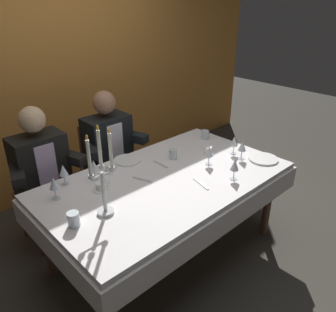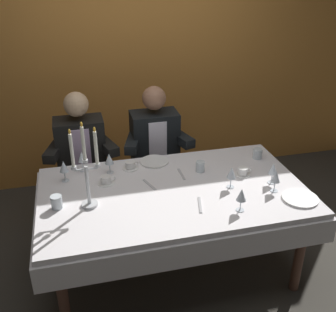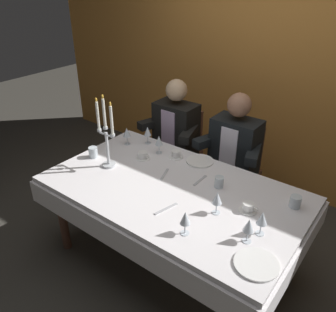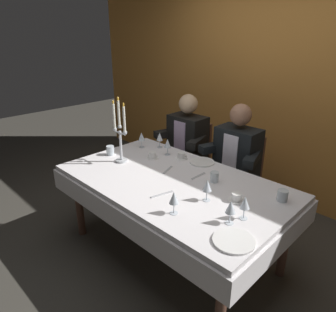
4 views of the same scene
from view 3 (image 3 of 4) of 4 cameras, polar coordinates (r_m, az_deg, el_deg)
name	(u,v)px [view 3 (image 3 of 4)]	position (r m, az deg, el deg)	size (l,w,h in m)	color
ground_plane	(172,260)	(3.04, 0.67, -16.82)	(12.00, 12.00, 0.00)	#3B3831
back_wall	(273,61)	(3.69, 16.94, 14.76)	(6.00, 0.12, 2.70)	#C87F35
dining_table	(173,200)	(2.63, 0.75, -7.29)	(1.94, 1.14, 0.74)	white
candelabra	(106,138)	(2.75, -10.15, 2.94)	(0.19, 0.11, 0.61)	silver
dinner_plate_0	(256,264)	(2.03, 14.41, -16.93)	(0.25, 0.25, 0.01)	white
dinner_plate_1	(200,161)	(2.89, 5.30, -0.83)	(0.23, 0.23, 0.01)	white
wine_glass_0	(148,132)	(3.14, -3.40, 4.05)	(0.07, 0.07, 0.16)	silver
wine_glass_1	(127,133)	(3.14, -6.84, 3.84)	(0.07, 0.07, 0.16)	silver
wine_glass_2	(185,219)	(2.09, 2.87, -10.29)	(0.07, 0.07, 0.16)	silver
wine_glass_3	(217,198)	(2.26, 8.13, -6.95)	(0.07, 0.07, 0.16)	silver
wine_glass_4	(262,219)	(2.16, 15.31, -9.99)	(0.07, 0.07, 0.16)	silver
wine_glass_5	(249,226)	(2.08, 13.22, -11.18)	(0.07, 0.07, 0.16)	silver
wine_glass_6	(159,141)	(2.97, -1.51, 2.48)	(0.07, 0.07, 0.16)	silver
water_tumbler_0	(93,152)	(3.00, -12.27, 0.60)	(0.08, 0.08, 0.09)	silver
water_tumbler_1	(295,202)	(2.49, 20.32, -7.09)	(0.08, 0.08, 0.08)	silver
water_tumbler_2	(219,182)	(2.57, 8.45, -4.27)	(0.07, 0.07, 0.08)	silver
coffee_cup_0	(143,156)	(2.93, -4.14, 0.07)	(0.13, 0.12, 0.06)	white
coffee_cup_1	(176,154)	(2.94, 1.33, 0.28)	(0.13, 0.12, 0.06)	white
coffee_cup_2	(248,207)	(2.37, 13.14, -8.29)	(0.13, 0.12, 0.06)	white
fork_0	(200,180)	(2.64, 5.32, -4.03)	(0.17, 0.02, 0.01)	#B7B7BC
knife_1	(166,209)	(2.34, -0.35, -8.72)	(0.19, 0.02, 0.01)	#B7B7BC
fork_2	(164,174)	(2.71, -0.59, -3.03)	(0.17, 0.02, 0.01)	#B7B7BC
seated_diner_0	(176,128)	(3.51, 1.39, 4.64)	(0.63, 0.48, 1.24)	brown
seated_diner_1	(235,146)	(3.20, 11.07, 1.60)	(0.63, 0.48, 1.24)	brown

